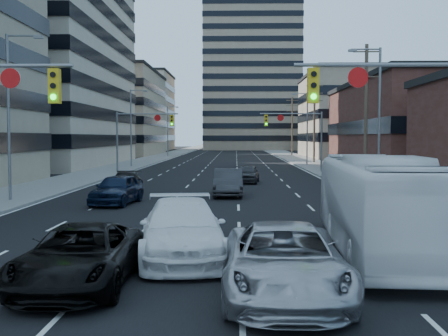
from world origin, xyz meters
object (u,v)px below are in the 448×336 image
at_px(white_van, 182,230).
at_px(transit_bus, 378,204).
at_px(sedan_blue, 117,189).
at_px(black_pickup, 80,256).
at_px(silver_suv, 285,261).

height_order(white_van, transit_bus, transit_bus).
bearing_deg(sedan_blue, white_van, -63.50).
relative_size(black_pickup, sedan_blue, 1.11).
bearing_deg(transit_bus, white_van, -166.82).
bearing_deg(silver_suv, transit_bus, 56.80).
bearing_deg(white_van, transit_bus, 2.36).
bearing_deg(black_pickup, transit_bus, 26.49).
xyz_separation_m(silver_suv, sedan_blue, (-7.31, 16.89, 0.00)).
relative_size(black_pickup, white_van, 0.89).
height_order(white_van, silver_suv, white_van).
distance_m(silver_suv, transit_bus, 5.83).
distance_m(silver_suv, sedan_blue, 18.40).
relative_size(white_van, transit_bus, 0.55).
xyz_separation_m(black_pickup, white_van, (2.13, 3.06, 0.13)).
xyz_separation_m(black_pickup, sedan_blue, (-2.56, 16.14, 0.07)).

